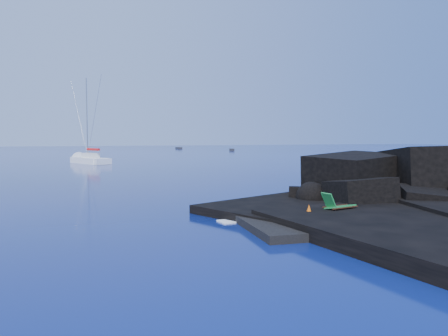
# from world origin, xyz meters

# --- Properties ---
(ground) EXTENTS (400.00, 400.00, 0.00)m
(ground) POSITION_xyz_m (0.00, 0.00, 0.00)
(ground) COLOR #041040
(ground) RESTS_ON ground
(headland) EXTENTS (24.00, 24.00, 3.60)m
(headland) POSITION_xyz_m (13.00, 3.00, 0.00)
(headland) COLOR black
(headland) RESTS_ON ground
(beach) EXTENTS (9.08, 6.86, 0.70)m
(beach) POSITION_xyz_m (4.50, 0.50, 0.00)
(beach) COLOR black
(beach) RESTS_ON ground
(surf_foam) EXTENTS (10.00, 8.00, 0.06)m
(surf_foam) POSITION_xyz_m (5.00, 5.00, 0.00)
(surf_foam) COLOR white
(surf_foam) RESTS_ON ground
(sailboat) EXTENTS (7.12, 12.86, 13.38)m
(sailboat) POSITION_xyz_m (-2.80, 54.49, 0.00)
(sailboat) COLOR white
(sailboat) RESTS_ON ground
(deck_chair) EXTENTS (1.87, 1.10, 1.20)m
(deck_chair) POSITION_xyz_m (5.23, 0.92, 0.95)
(deck_chair) COLOR #1B7B36
(deck_chair) RESTS_ON beach
(towel) EXTENTS (1.97, 1.04, 0.05)m
(towel) POSITION_xyz_m (2.92, 1.47, 0.38)
(towel) COLOR white
(towel) RESTS_ON beach
(sunbather) EXTENTS (1.83, 0.57, 0.24)m
(sunbather) POSITION_xyz_m (2.92, 1.47, 0.52)
(sunbather) COLOR #E5AA78
(sunbather) RESTS_ON towel
(marker_cone) EXTENTS (0.49, 0.49, 0.59)m
(marker_cone) POSITION_xyz_m (3.41, 0.80, 0.65)
(marker_cone) COLOR #E35E0B
(marker_cone) RESTS_ON beach
(distant_boat_a) EXTENTS (1.50, 4.67, 0.62)m
(distant_boat_a) POSITION_xyz_m (33.00, 134.58, 0.00)
(distant_boat_a) COLOR #2B2B30
(distant_boat_a) RESTS_ON ground
(distant_boat_b) EXTENTS (2.92, 4.86, 0.62)m
(distant_boat_b) POSITION_xyz_m (42.52, 107.64, 0.00)
(distant_boat_b) COLOR #222227
(distant_boat_b) RESTS_ON ground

